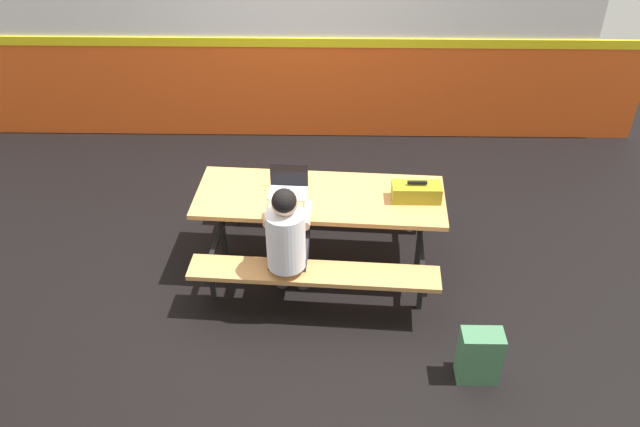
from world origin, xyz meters
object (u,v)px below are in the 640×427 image
student_nearer (287,238)px  laptop_silver (288,187)px  picnic_table_main (320,211)px  backpack_dark (479,356)px  toolbox_grey (416,192)px

student_nearer → laptop_silver: bearing=92.2°
picnic_table_main → backpack_dark: 1.76m
picnic_table_main → laptop_silver: 0.34m
student_nearer → laptop_silver: student_nearer is taller
laptop_silver → toolbox_grey: (1.06, -0.10, 0.02)m
student_nearer → laptop_silver: 0.60m
toolbox_grey → backpack_dark: size_ratio=0.91×
backpack_dark → student_nearer: bearing=152.9°
student_nearer → picnic_table_main: bearing=65.9°
picnic_table_main → laptop_silver: bearing=168.7°
student_nearer → backpack_dark: bearing=-27.1°
toolbox_grey → backpack_dark: 1.41m
student_nearer → backpack_dark: 1.66m
picnic_table_main → backpack_dark: picnic_table_main is taller
toolbox_grey → laptop_silver: bearing=174.6°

